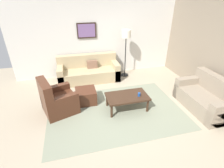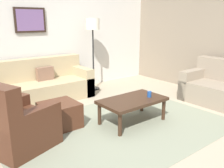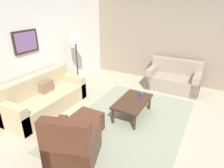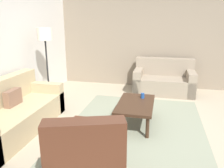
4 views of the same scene
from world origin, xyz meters
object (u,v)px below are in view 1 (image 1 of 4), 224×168
(ottoman, at_px, (86,96))
(lamp_standing, at_px, (126,39))
(framed_artwork, at_px, (87,31))
(couch_loveseat, at_px, (208,98))
(armchair_leather, at_px, (57,102))
(couch_main, at_px, (89,71))
(cup, at_px, (139,94))
(coffee_table, at_px, (127,97))

(ottoman, relative_size, lamp_standing, 0.33)
(lamp_standing, bearing_deg, framed_artwork, 161.99)
(couch_loveseat, bearing_deg, armchair_leather, 168.24)
(couch_main, relative_size, cup, 21.41)
(ottoman, distance_m, cup, 1.52)
(couch_loveseat, xyz_separation_m, lamp_standing, (-1.51, 2.55, 1.11))
(ottoman, xyz_separation_m, lamp_standing, (1.65, 1.47, 1.21))
(armchair_leather, xyz_separation_m, lamp_standing, (2.43, 1.73, 1.10))
(cup, distance_m, framed_artwork, 3.01)
(couch_main, bearing_deg, couch_loveseat, -41.75)
(ottoman, xyz_separation_m, framed_artwork, (0.34, 1.89, 1.47))
(coffee_table, xyz_separation_m, lamp_standing, (0.62, 2.06, 1.05))
(couch_main, distance_m, lamp_standing, 1.77)
(couch_main, relative_size, ottoman, 3.80)
(armchair_leather, height_order, cup, armchair_leather)
(couch_loveseat, bearing_deg, lamp_standing, 120.57)
(couch_loveseat, height_order, coffee_table, couch_loveseat)
(framed_artwork, bearing_deg, lamp_standing, -18.01)
(armchair_leather, bearing_deg, cup, -11.31)
(couch_main, height_order, armchair_leather, armchair_leather)
(couch_loveseat, distance_m, coffee_table, 2.18)
(framed_artwork, bearing_deg, armchair_leather, -117.60)
(couch_main, xyz_separation_m, lamp_standing, (1.38, -0.02, 1.11))
(couch_main, bearing_deg, armchair_leather, -120.97)
(couch_loveseat, relative_size, ottoman, 2.75)
(couch_loveseat, bearing_deg, coffee_table, 166.88)
(armchair_leather, relative_size, framed_artwork, 1.53)
(couch_loveseat, height_order, armchair_leather, armchair_leather)
(couch_main, xyz_separation_m, framed_artwork, (0.07, 0.40, 1.37))
(couch_loveseat, bearing_deg, ottoman, 161.00)
(couch_main, bearing_deg, ottoman, -100.31)
(couch_main, bearing_deg, coffee_table, -69.84)
(couch_main, bearing_deg, lamp_standing, -0.98)
(couch_main, height_order, coffee_table, couch_main)
(coffee_table, distance_m, framed_artwork, 2.89)
(couch_loveseat, distance_m, framed_artwork, 4.32)
(couch_main, distance_m, cup, 2.43)
(couch_loveseat, height_order, framed_artwork, framed_artwork)
(lamp_standing, height_order, framed_artwork, framed_artwork)
(armchair_leather, height_order, ottoman, armchair_leather)
(couch_loveseat, xyz_separation_m, cup, (-1.83, 0.40, 0.16))
(couch_loveseat, bearing_deg, cup, 167.73)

